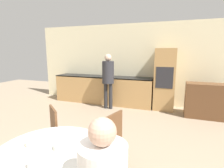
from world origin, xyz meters
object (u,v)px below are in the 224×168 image
object	(u,v)px
chair_far_right	(108,141)
sideboard	(207,101)
person_standing	(108,75)
bowl_near	(63,146)
oven_unit	(165,79)
bowl_centre	(35,143)
cup	(31,164)
chair_far_left	(48,136)

from	to	relation	value
chair_far_right	sideboard	bearing A→B (deg)	165.71
chair_far_right	person_standing	xyz separation A→B (m)	(-1.04, 2.73, 0.51)
chair_far_right	bowl_near	distance (m)	0.78
oven_unit	chair_far_right	bearing A→B (deg)	-99.73
person_standing	bowl_centre	distance (m)	3.51
sideboard	bowl_centre	distance (m)	4.24
chair_far_right	bowl_centre	world-z (taller)	chair_far_right
person_standing	bowl_centre	size ratio (longest dim) A/B	9.09
oven_unit	cup	distance (m)	4.39
chair_far_left	chair_far_right	bearing A→B (deg)	51.09
chair_far_left	chair_far_right	xyz separation A→B (m)	(0.87, 0.16, 0.00)
chair_far_left	person_standing	size ratio (longest dim) A/B	0.56
bowl_centre	oven_unit	bearing A→B (deg)	74.50
sideboard	chair_far_right	world-z (taller)	chair_far_right
chair_far_right	bowl_near	size ratio (longest dim) A/B	4.99
bowl_near	chair_far_left	bearing A→B (deg)	140.31
sideboard	cup	xyz separation A→B (m)	(-1.93, -3.93, 0.33)
chair_far_left	person_standing	bearing A→B (deg)	133.84
sideboard	chair_far_left	distance (m)	3.95
chair_far_left	bowl_centre	bearing A→B (deg)	-20.07
chair_far_left	chair_far_right	distance (m)	0.89
oven_unit	chair_far_left	size ratio (longest dim) A/B	1.97
oven_unit	cup	xyz separation A→B (m)	(-0.84, -4.31, -0.12)
oven_unit	cup	bearing A→B (deg)	-101.06
chair_far_right	cup	world-z (taller)	chair_far_right
cup	oven_unit	bearing A→B (deg)	78.94
cup	bowl_near	world-z (taller)	cup
chair_far_right	cup	xyz separation A→B (m)	(-0.29, -1.06, 0.28)
oven_unit	bowl_centre	distance (m)	4.15
sideboard	chair_far_right	xyz separation A→B (m)	(-1.65, -2.87, 0.05)
oven_unit	chair_far_right	world-z (taller)	oven_unit
cup	person_standing	bearing A→B (deg)	101.22
chair_far_right	cup	size ratio (longest dim) A/B	10.97
chair_far_left	bowl_centre	world-z (taller)	chair_far_left
chair_far_left	chair_far_right	world-z (taller)	same
bowl_centre	person_standing	bearing A→B (deg)	97.98
person_standing	bowl_centre	world-z (taller)	person_standing
chair_far_right	cup	bearing A→B (deg)	0.43
chair_far_right	bowl_centre	xyz separation A→B (m)	(-0.55, -0.74, 0.26)
bowl_centre	cup	bearing A→B (deg)	-50.06
sideboard	cup	size ratio (longest dim) A/B	12.54
bowl_near	bowl_centre	distance (m)	0.33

